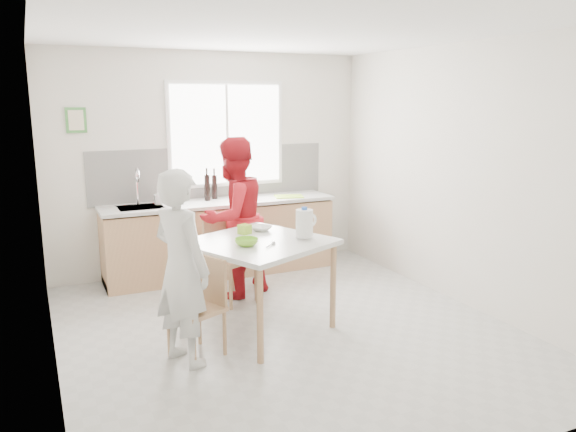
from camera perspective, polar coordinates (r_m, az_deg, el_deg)
name	(u,v)px	position (r m, az deg, el deg)	size (l,w,h in m)	color
ground	(287,331)	(5.37, -0.08, -11.56)	(4.50, 4.50, 0.00)	#B7B7B2
room_shell	(287,155)	(4.96, -0.09, 6.18)	(4.50, 4.50, 4.50)	silver
window	(227,134)	(7.09, -6.25, 8.25)	(1.50, 0.06, 1.30)	white
backsplash	(212,173)	(7.09, -7.73, 4.35)	(3.00, 0.02, 0.65)	white
picture_frame	(76,120)	(6.73, -20.73, 9.09)	(0.22, 0.03, 0.28)	#479342
kitchen_counter	(221,241)	(6.96, -6.87, -2.52)	(2.84, 0.64, 1.37)	tan
dining_table	(258,250)	(5.16, -3.02, -3.46)	(1.48, 1.48, 0.86)	silver
chair_left	(202,302)	(4.82, -8.76, -8.67)	(0.51, 0.51, 0.83)	tan
chair_far	(226,253)	(6.03, -6.27, -3.79)	(0.57, 0.57, 0.94)	tan
person_white	(181,268)	(4.59, -10.77, -5.21)	(0.59, 0.38, 1.61)	silver
person_red	(233,218)	(6.09, -5.58, -0.19)	(0.85, 0.66, 1.74)	red
bowl_green	(247,242)	(4.96, -4.24, -2.65)	(0.21, 0.21, 0.07)	#7DC62D
bowl_white	(261,228)	(5.51, -2.72, -1.26)	(0.20, 0.20, 0.05)	silver
milk_jug	(305,223)	(5.16, 1.71, -0.71)	(0.22, 0.16, 0.28)	white
green_box	(245,229)	(5.39, -4.43, -1.35)	(0.10, 0.10, 0.09)	#8ABA2A
spoon	(270,245)	(4.93, -1.85, -2.98)	(0.01, 0.01, 0.16)	#A5A5AA
cutting_board	(289,196)	(7.07, 0.10, 2.00)	(0.35, 0.25, 0.01)	#A1D631
wine_bottle_a	(207,188)	(6.86, -8.22, 2.88)	(0.07, 0.07, 0.32)	black
wine_bottle_b	(214,187)	(6.98, -7.49, 2.96)	(0.07, 0.07, 0.30)	black
jar_amber	(238,192)	(7.01, -5.09, 2.47)	(0.06, 0.06, 0.16)	olive
soap_bottle	(158,197)	(6.73, -13.09, 1.86)	(0.08, 0.08, 0.17)	#999999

